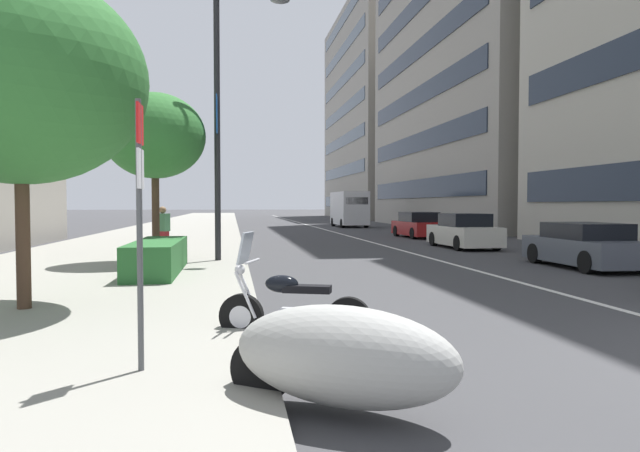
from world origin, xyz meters
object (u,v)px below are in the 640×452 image
delivery_van_ahead (349,208)px  street_tree_far_plaza (155,136)px  street_tree_by_lamp_post (20,79)px  motorcycle_second_in_row (291,309)px  car_lead_in_lane (418,226)px  car_approaching_light (464,232)px  street_lamp_with_banners (228,101)px  motorcycle_far_end_row (340,356)px  car_following_behind (585,246)px  parking_sign_by_curb (140,202)px  pedestrian_on_plaza (163,232)px

delivery_van_ahead → street_tree_far_plaza: bearing=155.6°
street_tree_by_lamp_post → street_tree_far_plaza: street_tree_by_lamp_post is taller
motorcycle_second_in_row → car_lead_in_lane: motorcycle_second_in_row is taller
car_approaching_light → street_tree_far_plaza: (-5.34, 11.88, 3.17)m
motorcycle_second_in_row → street_lamp_with_banners: 10.83m
motorcycle_far_end_row → delivery_van_ahead: (40.36, -8.53, 0.99)m
motorcycle_far_end_row → street_lamp_with_banners: street_lamp_with_banners is taller
motorcycle_far_end_row → car_following_behind: (10.21, -9.21, 0.10)m
car_following_behind → street_tree_far_plaza: street_tree_far_plaza is taller
motorcycle_far_end_row → street_lamp_with_banners: size_ratio=0.27×
motorcycle_far_end_row → car_following_behind: 13.75m
car_approaching_light → parking_sign_by_curb: 19.73m
street_lamp_with_banners → street_tree_far_plaza: (-0.16, 2.12, -1.13)m
parking_sign_by_curb → street_lamp_with_banners: (11.43, -0.81, 3.10)m
car_following_behind → street_tree_far_plaza: (2.22, 12.36, 3.22)m
parking_sign_by_curb → street_lamp_with_banners: street_lamp_with_banners is taller
car_lead_in_lane → street_tree_by_lamp_post: size_ratio=0.78×
car_approaching_light → motorcycle_far_end_row: bearing=153.8°
car_lead_in_lane → pedestrian_on_plaza: (-11.43, 12.46, 0.30)m
delivery_van_ahead → pedestrian_on_plaza: 28.88m
car_approaching_light → street_lamp_with_banners: 11.85m
motorcycle_far_end_row → street_tree_far_plaza: 13.24m
car_lead_in_lane → street_lamp_with_banners: 17.01m
motorcycle_far_end_row → parking_sign_by_curb: size_ratio=0.79×
car_lead_in_lane → street_tree_far_plaza: (-12.95, 12.48, 3.17)m
motorcycle_second_in_row → street_tree_by_lamp_post: bearing=-9.1°
motorcycle_second_in_row → pedestrian_on_plaza: 11.57m
pedestrian_on_plaza → car_approaching_light: bearing=-37.1°
car_approaching_light → car_lead_in_lane: size_ratio=1.01×
parking_sign_by_curb → street_tree_by_lamp_post: size_ratio=0.51×
parking_sign_by_curb → car_lead_in_lane: bearing=-24.7°
delivery_van_ahead → street_tree_far_plaza: 30.37m
street_tree_by_lamp_post → car_following_behind: bearing=-68.8°
motorcycle_second_in_row → car_lead_in_lane: (22.59, -9.47, 0.23)m
motorcycle_second_in_row → street_tree_by_lamp_post: street_tree_by_lamp_post is taller
motorcycle_far_end_row → street_tree_by_lamp_post: size_ratio=0.40×
pedestrian_on_plaza → parking_sign_by_curb: bearing=-139.2°
street_tree_far_plaza → pedestrian_on_plaza: size_ratio=3.05×
car_lead_in_lane → street_tree_by_lamp_post: (-20.39, 13.59, 3.18)m
motorcycle_far_end_row → pedestrian_on_plaza: (13.94, 3.13, 0.44)m
car_following_behind → pedestrian_on_plaza: (3.74, 12.34, 0.34)m
motorcycle_second_in_row → street_lamp_with_banners: street_lamp_with_banners is taller
car_following_behind → car_approaching_light: size_ratio=0.99×
parking_sign_by_curb → street_lamp_with_banners: 11.87m
parking_sign_by_curb → street_lamp_with_banners: size_ratio=0.34×
motorcycle_far_end_row → street_tree_far_plaza: street_tree_far_plaza is taller
car_lead_in_lane → delivery_van_ahead: delivery_van_ahead is taller
car_approaching_light → street_tree_by_lamp_post: bearing=134.5°
delivery_van_ahead → street_tree_far_plaza: size_ratio=1.04×
motorcycle_far_end_row → street_lamp_with_banners: 13.38m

